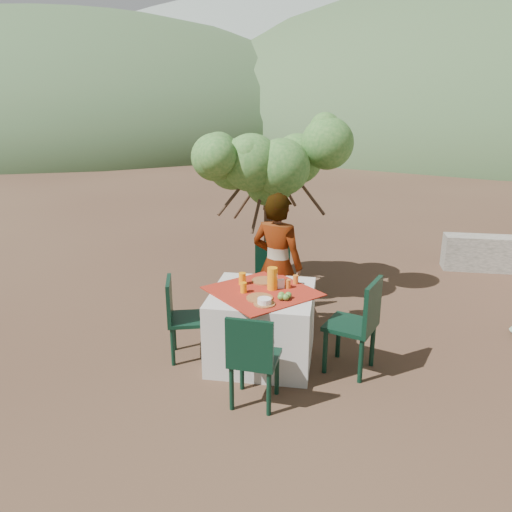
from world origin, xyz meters
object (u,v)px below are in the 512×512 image
(chair_far, at_px, (273,277))
(shrub_tree, at_px, (275,174))
(table, at_px, (262,325))
(chair_right, at_px, (359,322))
(chair_left, at_px, (181,315))
(juice_pitcher, at_px, (272,279))
(chair_near, at_px, (253,357))
(person, at_px, (277,265))

(chair_far, bearing_deg, shrub_tree, 83.40)
(table, xyz_separation_m, chair_right, (0.97, -0.10, 0.16))
(chair_left, xyz_separation_m, shrub_tree, (0.72, 1.90, 1.19))
(chair_far, distance_m, juice_pitcher, 1.08)
(chair_near, distance_m, chair_left, 1.16)
(chair_left, bearing_deg, chair_near, -146.42)
(chair_left, bearing_deg, table, -98.44)
(chair_left, relative_size, person, 0.53)
(table, relative_size, chair_near, 1.46)
(chair_right, relative_size, shrub_tree, 0.46)
(chair_far, height_order, juice_pitcher, juice_pitcher)
(chair_far, relative_size, shrub_tree, 0.44)
(chair_right, relative_size, juice_pitcher, 4.24)
(table, relative_size, chair_left, 1.49)
(chair_near, relative_size, chair_right, 0.91)
(chair_near, bearing_deg, chair_right, -135.84)
(chair_near, height_order, chair_right, chair_right)
(table, bearing_deg, chair_right, -6.14)
(chair_far, xyz_separation_m, person, (0.10, -0.44, 0.31))
(shrub_tree, xyz_separation_m, juice_pitcher, (0.20, -1.74, -0.80))
(table, xyz_separation_m, chair_near, (0.05, -0.86, 0.11))
(table, height_order, chair_right, chair_right)
(chair_right, bearing_deg, juice_pitcher, -80.17)
(chair_far, distance_m, chair_near, 1.93)
(shrub_tree, height_order, juice_pitcher, shrub_tree)
(person, bearing_deg, table, 102.36)
(chair_far, bearing_deg, table, -101.77)
(shrub_tree, relative_size, juice_pitcher, 9.21)
(table, distance_m, chair_far, 1.07)
(shrub_tree, bearing_deg, chair_far, -83.38)
(chair_near, distance_m, chair_right, 1.19)
(chair_near, xyz_separation_m, shrub_tree, (-0.16, 2.66, 1.18))
(chair_near, relative_size, juice_pitcher, 3.86)
(table, distance_m, chair_near, 0.87)
(table, xyz_separation_m, juice_pitcher, (0.09, 0.06, 0.50))
(table, relative_size, chair_far, 1.39)
(table, bearing_deg, shrub_tree, 93.55)
(table, height_order, shrub_tree, shrub_tree)
(shrub_tree, bearing_deg, chair_near, -86.54)
(chair_near, bearing_deg, juice_pitcher, -88.04)
(chair_left, bearing_deg, juice_pitcher, -95.78)
(chair_near, bearing_deg, shrub_tree, -81.82)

